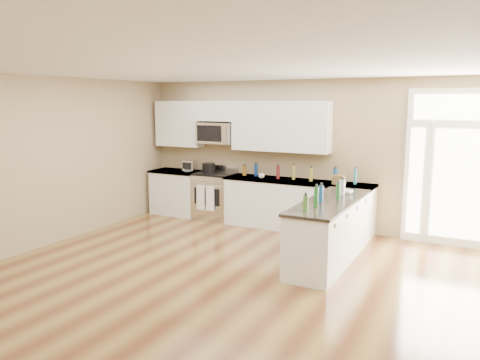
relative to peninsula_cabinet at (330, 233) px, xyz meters
The scene contains 18 objects.
ground 2.46m from the peninsula_cabinet, 112.44° to the right, with size 8.00×8.00×0.00m, color #5A3219.
room_shell 2.74m from the peninsula_cabinet, 112.44° to the right, with size 8.00×8.00×8.00m.
back_cabinet_left 4.06m from the peninsula_cabinet, 159.09° to the left, with size 1.10×0.66×0.94m.
back_cabinet_right 1.81m from the peninsula_cabinet, 126.68° to the left, with size 2.85×0.66×0.94m.
peninsula_cabinet is the anchor object (origin of this frame).
upper_cabinet_left 4.39m from the peninsula_cabinet, 157.26° to the left, with size 1.04×0.33×0.95m, color white.
upper_cabinet_right 2.65m from the peninsula_cabinet, 133.15° to the left, with size 1.94×0.33×0.95m, color white.
upper_cabinet_short 3.73m from the peninsula_cabinet, 150.98° to the left, with size 0.82×0.33×0.40m, color white.
microwave 3.53m from the peninsula_cabinet, 151.57° to the left, with size 0.78×0.41×0.42m.
entry_door 2.52m from the peninsula_cabinet, 46.51° to the left, with size 1.70×0.10×2.60m.
kitchen_range 3.21m from the peninsula_cabinet, 153.16° to the left, with size 0.78×0.69×1.08m.
stockpot 3.44m from the peninsula_cabinet, 153.81° to the left, with size 0.26×0.26×0.20m, color black.
toaster_oven 3.90m from the peninsula_cabinet, 156.51° to the left, with size 0.26×0.20×0.22m, color silver.
cardboard_box 1.54m from the peninsula_cabinet, 101.13° to the left, with size 0.20×0.15×0.17m, color brown.
bowl_left 3.80m from the peninsula_cabinet, 158.15° to the left, with size 0.22×0.22×0.05m, color white.
bowl_peninsula 0.81m from the peninsula_cabinet, 82.52° to the left, with size 0.20×0.20×0.06m, color white.
cup_counter 2.31m from the peninsula_cabinet, 142.37° to the left, with size 0.11×0.11×0.09m, color white.
counter_bottles 1.22m from the peninsula_cabinet, 128.14° to the left, with size 2.37×2.45×0.28m.
Camera 1 is at (2.89, -4.40, 2.38)m, focal length 35.00 mm.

